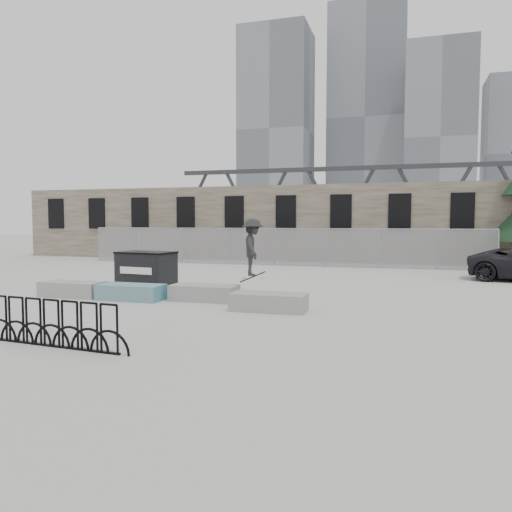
# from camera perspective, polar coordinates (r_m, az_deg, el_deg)

# --- Properties ---
(ground) EXTENTS (120.00, 120.00, 0.00)m
(ground) POSITION_cam_1_polar(r_m,az_deg,el_deg) (15.34, -9.76, -5.02)
(ground) COLOR #B5B5B0
(ground) RESTS_ON ground
(stone_wall) EXTENTS (36.00, 2.58, 4.50)m
(stone_wall) POSITION_cam_1_polar(r_m,az_deg,el_deg) (30.54, 3.98, 3.74)
(stone_wall) COLOR brown
(stone_wall) RESTS_ON ground
(chainlink_fence) EXTENTS (22.06, 0.06, 2.02)m
(chainlink_fence) POSITION_cam_1_polar(r_m,az_deg,el_deg) (26.94, 2.20, 1.12)
(chainlink_fence) COLOR gray
(chainlink_fence) RESTS_ON ground
(planter_far_left) EXTENTS (2.00, 0.90, 0.47)m
(planter_far_left) POSITION_cam_1_polar(r_m,az_deg,el_deg) (16.89, -20.23, -3.50)
(planter_far_left) COLOR #999996
(planter_far_left) RESTS_ON ground
(planter_center_left) EXTENTS (2.00, 0.90, 0.47)m
(planter_center_left) POSITION_cam_1_polar(r_m,az_deg,el_deg) (15.65, -14.09, -3.95)
(planter_center_left) COLOR teal
(planter_center_left) RESTS_ON ground
(planter_center_right) EXTENTS (2.00, 0.90, 0.47)m
(planter_center_right) POSITION_cam_1_polar(r_m,az_deg,el_deg) (15.12, -5.93, -4.13)
(planter_center_right) COLOR #999996
(planter_center_right) RESTS_ON ground
(planter_offset) EXTENTS (2.00, 0.90, 0.47)m
(planter_offset) POSITION_cam_1_polar(r_m,az_deg,el_deg) (13.36, 1.49, -5.19)
(planter_offset) COLOR #999996
(planter_offset) RESTS_ON ground
(dumpster) EXTENTS (2.12, 1.47, 1.30)m
(dumpster) POSITION_cam_1_polar(r_m,az_deg,el_deg) (18.30, -12.43, -1.53)
(dumpster) COLOR black
(dumpster) RESTS_ON ground
(bike_rack) EXTENTS (3.58, 0.40, 0.90)m
(bike_rack) POSITION_cam_1_polar(r_m,az_deg,el_deg) (10.31, -22.34, -7.21)
(bike_rack) COLOR black
(bike_rack) RESTS_ON ground
(skyline_towers) EXTENTS (58.00, 28.00, 48.00)m
(skyline_towers) POSITION_cam_1_polar(r_m,az_deg,el_deg) (109.19, 12.87, 13.60)
(skyline_towers) COLOR slate
(skyline_towers) RESTS_ON ground
(truss_bridge) EXTENTS (70.00, 3.00, 9.80)m
(truss_bridge) POSITION_cam_1_polar(r_m,az_deg,el_deg) (68.63, 19.60, 5.22)
(truss_bridge) COLOR #2D3033
(truss_bridge) RESTS_ON ground
(skateboarder) EXTENTS (0.97, 1.23, 1.88)m
(skateboarder) POSITION_cam_1_polar(r_m,az_deg,el_deg) (14.58, -0.39, 0.98)
(skateboarder) COLOR #242426
(skateboarder) RESTS_ON ground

